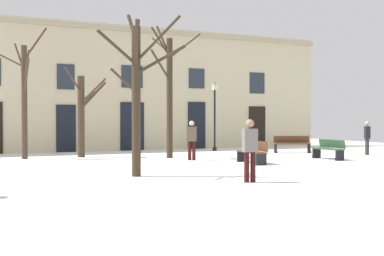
# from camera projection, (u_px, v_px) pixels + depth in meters

# --- Properties ---
(ground_plane) EXTENTS (37.79, 37.79, 0.00)m
(ground_plane) POSITION_uv_depth(u_px,v_px,m) (215.00, 169.00, 15.24)
(ground_plane) COLOR white
(building_facade) EXTENTS (23.62, 0.60, 6.88)m
(building_facade) POSITION_uv_depth(u_px,v_px,m) (134.00, 88.00, 24.85)
(building_facade) COLOR beige
(building_facade) RESTS_ON ground
(tree_right_of_center) EXTENTS (2.61, 1.96, 5.76)m
(tree_right_of_center) POSITION_uv_depth(u_px,v_px,m) (24.00, 96.00, 19.13)
(tree_right_of_center) COLOR #423326
(tree_right_of_center) RESTS_ON ground
(tree_near_facade) EXTENTS (2.38, 2.35, 5.94)m
(tree_near_facade) POSITION_uv_depth(u_px,v_px,m) (169.00, 92.00, 19.66)
(tree_near_facade) COLOR #382B1E
(tree_near_facade) RESTS_ON ground
(tree_left_of_center) EXTENTS (1.96, 1.35, 3.94)m
(tree_left_of_center) POSITION_uv_depth(u_px,v_px,m) (82.00, 113.00, 20.10)
(tree_left_of_center) COLOR #423326
(tree_left_of_center) RESTS_ON ground
(tree_foreground) EXTENTS (2.57, 2.24, 4.95)m
(tree_foreground) POSITION_uv_depth(u_px,v_px,m) (137.00, 90.00, 13.23)
(tree_foreground) COLOR #382B1E
(tree_foreground) RESTS_ON ground
(streetlamp) EXTENTS (0.30, 0.30, 3.74)m
(streetlamp) POSITION_uv_depth(u_px,v_px,m) (215.00, 109.00, 24.21)
(streetlamp) COLOR black
(streetlamp) RESTS_ON ground
(bench_back_to_back_left) EXTENTS (0.60, 1.57, 0.84)m
(bench_back_to_back_left) POSITION_uv_depth(u_px,v_px,m) (329.00, 149.00, 19.02)
(bench_back_to_back_left) COLOR #2D4C33
(bench_back_to_back_left) RESTS_ON ground
(bench_facing_shops) EXTENTS (1.88, 1.07, 0.87)m
(bench_facing_shops) POSITION_uv_depth(u_px,v_px,m) (292.00, 144.00, 22.73)
(bench_facing_shops) COLOR #51331E
(bench_facing_shops) RESTS_ON ground
(bench_near_center_tree) EXTENTS (0.54, 1.70, 0.88)m
(bench_near_center_tree) POSITION_uv_depth(u_px,v_px,m) (252.00, 152.00, 17.22)
(bench_near_center_tree) COLOR #51331E
(bench_near_center_tree) RESTS_ON ground
(person_near_bench) EXTENTS (0.44, 0.40, 1.65)m
(person_near_bench) POSITION_uv_depth(u_px,v_px,m) (192.00, 138.00, 18.57)
(person_near_bench) COLOR #350F0F
(person_near_bench) RESTS_ON ground
(person_crossing_plaza) EXTENTS (0.38, 0.44, 1.62)m
(person_crossing_plaza) POSITION_uv_depth(u_px,v_px,m) (367.00, 136.00, 21.41)
(person_crossing_plaza) COLOR #2D271E
(person_crossing_plaza) RESTS_ON ground
(person_by_shop_door) EXTENTS (0.40, 0.27, 1.70)m
(person_by_shop_door) POSITION_uv_depth(u_px,v_px,m) (250.00, 147.00, 11.99)
(person_by_shop_door) COLOR #350F0F
(person_by_shop_door) RESTS_ON ground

